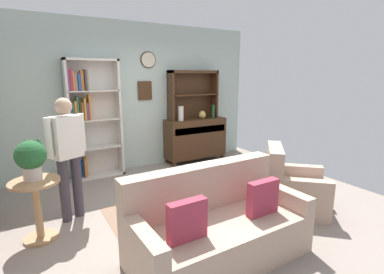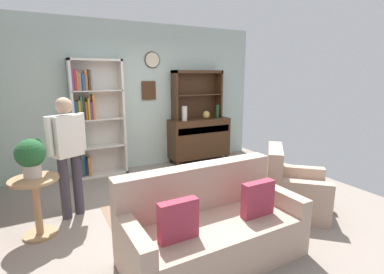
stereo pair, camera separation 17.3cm
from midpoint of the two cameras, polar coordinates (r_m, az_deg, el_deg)
name	(u,v)px [view 2 (the right image)]	position (r m, az deg, el deg)	size (l,w,h in m)	color
ground_plane	(192,206)	(4.23, 1.28, -13.47)	(5.40, 4.60, 0.02)	gray
wall_back	(142,97)	(5.78, -9.09, 7.90)	(5.00, 0.09, 2.80)	#ADC1B7
area_rug	(215,210)	(4.09, 5.93, -14.26)	(2.77, 1.71, 0.01)	#846651
bookshelf	(93,118)	(5.40, -18.12, 3.70)	(0.90, 0.30, 2.10)	silver
sideboard	(199,138)	(6.15, 2.26, -0.15)	(1.30, 0.45, 0.92)	#422816
sideboard_hutch	(197,88)	(6.10, 1.82, 9.72)	(1.10, 0.26, 1.00)	#422816
vase_tall	(184,113)	(5.80, -0.64, 4.70)	(0.11, 0.11, 0.29)	beige
vase_round	(206,115)	(6.07, 3.68, 4.43)	(0.15, 0.15, 0.17)	tan
bottle_wine	(217,111)	(6.18, 5.86, 5.07)	(0.07, 0.07, 0.28)	#194223
couch_floral	(211,228)	(3.05, 5.44, -17.59)	(1.82, 0.89, 0.90)	tan
armchair_floral	(293,191)	(4.19, 20.49, -10.07)	(1.08, 1.08, 0.88)	tan
plant_stand	(36,201)	(3.73, -27.32, -11.20)	(0.52, 0.52, 0.70)	#A87F56
potted_plant_large	(31,155)	(3.60, -28.20, -3.22)	(0.32, 0.32, 0.44)	beige
person_reading	(68,149)	(3.92, -22.28, -2.26)	(0.50, 0.33, 1.56)	#38333D
coffee_table	(179,197)	(3.61, -1.10, -11.86)	(0.80, 0.50, 0.42)	#422816
book_stack	(177,191)	(3.55, -1.57, -10.61)	(0.20, 0.13, 0.06)	#CC7233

